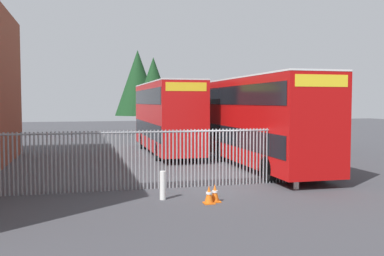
{
  "coord_description": "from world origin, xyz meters",
  "views": [
    {
      "loc": [
        -5.03,
        -15.86,
        3.24
      ],
      "look_at": [
        0.0,
        4.0,
        2.0
      ],
      "focal_mm": 40.64,
      "sensor_mm": 36.0,
      "label": 1
    }
  ],
  "objects_px": {
    "bollard_center_front": "(296,176)",
    "traffic_cone_by_gate": "(215,193)",
    "double_decker_bus_near_gate": "(261,119)",
    "double_decker_bus_behind_fence_left": "(261,114)",
    "bollard_near_left": "(163,185)",
    "double_decker_bus_behind_fence_right": "(166,115)",
    "traffic_cone_mid_forecourt": "(209,195)"
  },
  "relations": [
    {
      "from": "traffic_cone_by_gate",
      "to": "bollard_center_front",
      "type": "bearing_deg",
      "value": 19.83
    },
    {
      "from": "bollard_near_left",
      "to": "traffic_cone_by_gate",
      "type": "distance_m",
      "value": 1.75
    },
    {
      "from": "double_decker_bus_near_gate",
      "to": "bollard_center_front",
      "type": "height_order",
      "value": "double_decker_bus_near_gate"
    },
    {
      "from": "bollard_near_left",
      "to": "traffic_cone_by_gate",
      "type": "xyz_separation_m",
      "value": [
        1.57,
        -0.76,
        -0.19
      ]
    },
    {
      "from": "bollard_near_left",
      "to": "traffic_cone_mid_forecourt",
      "type": "xyz_separation_m",
      "value": [
        1.32,
        -0.94,
        -0.19
      ]
    },
    {
      "from": "bollard_center_front",
      "to": "traffic_cone_by_gate",
      "type": "xyz_separation_m",
      "value": [
        -3.57,
        -1.29,
        -0.19
      ]
    },
    {
      "from": "double_decker_bus_behind_fence_left",
      "to": "bollard_center_front",
      "type": "bearing_deg",
      "value": -107.97
    },
    {
      "from": "double_decker_bus_near_gate",
      "to": "traffic_cone_by_gate",
      "type": "bearing_deg",
      "value": -124.52
    },
    {
      "from": "double_decker_bus_behind_fence_left",
      "to": "traffic_cone_by_gate",
      "type": "relative_size",
      "value": 18.32
    },
    {
      "from": "traffic_cone_by_gate",
      "to": "traffic_cone_mid_forecourt",
      "type": "relative_size",
      "value": 1.0
    },
    {
      "from": "traffic_cone_by_gate",
      "to": "double_decker_bus_behind_fence_left",
      "type": "bearing_deg",
      "value": 61.69
    },
    {
      "from": "traffic_cone_mid_forecourt",
      "to": "double_decker_bus_behind_fence_right",
      "type": "bearing_deg",
      "value": 84.8
    },
    {
      "from": "double_decker_bus_near_gate",
      "to": "double_decker_bus_behind_fence_left",
      "type": "relative_size",
      "value": 1.0
    },
    {
      "from": "bollard_near_left",
      "to": "traffic_cone_mid_forecourt",
      "type": "bearing_deg",
      "value": -35.41
    },
    {
      "from": "double_decker_bus_near_gate",
      "to": "double_decker_bus_behind_fence_right",
      "type": "bearing_deg",
      "value": 114.14
    },
    {
      "from": "bollard_center_front",
      "to": "double_decker_bus_behind_fence_left",
      "type": "bearing_deg",
      "value": 72.03
    },
    {
      "from": "double_decker_bus_behind_fence_left",
      "to": "bollard_center_front",
      "type": "distance_m",
      "value": 14.26
    },
    {
      "from": "double_decker_bus_near_gate",
      "to": "bollard_near_left",
      "type": "distance_m",
      "value": 8.22
    },
    {
      "from": "double_decker_bus_near_gate",
      "to": "traffic_cone_by_gate",
      "type": "distance_m",
      "value": 7.83
    },
    {
      "from": "double_decker_bus_behind_fence_left",
      "to": "bollard_center_front",
      "type": "xyz_separation_m",
      "value": [
        -4.36,
        -13.43,
        -1.95
      ]
    },
    {
      "from": "double_decker_bus_behind_fence_left",
      "to": "double_decker_bus_behind_fence_right",
      "type": "bearing_deg",
      "value": -170.11
    },
    {
      "from": "double_decker_bus_behind_fence_right",
      "to": "traffic_cone_mid_forecourt",
      "type": "distance_m",
      "value": 13.91
    },
    {
      "from": "double_decker_bus_behind_fence_right",
      "to": "bollard_near_left",
      "type": "xyz_separation_m",
      "value": [
        -2.56,
        -12.75,
        -1.95
      ]
    },
    {
      "from": "double_decker_bus_near_gate",
      "to": "bollard_near_left",
      "type": "height_order",
      "value": "double_decker_bus_near_gate"
    },
    {
      "from": "double_decker_bus_behind_fence_left",
      "to": "double_decker_bus_behind_fence_right",
      "type": "xyz_separation_m",
      "value": [
        -6.94,
        -1.21,
        0.0
      ]
    },
    {
      "from": "double_decker_bus_behind_fence_left",
      "to": "traffic_cone_by_gate",
      "type": "distance_m",
      "value": 16.86
    },
    {
      "from": "double_decker_bus_behind_fence_right",
      "to": "bollard_center_front",
      "type": "xyz_separation_m",
      "value": [
        2.58,
        -12.22,
        -1.95
      ]
    },
    {
      "from": "double_decker_bus_behind_fence_left",
      "to": "bollard_near_left",
      "type": "height_order",
      "value": "double_decker_bus_behind_fence_left"
    },
    {
      "from": "double_decker_bus_near_gate",
      "to": "traffic_cone_mid_forecourt",
      "type": "xyz_separation_m",
      "value": [
        -4.52,
        -6.38,
        -2.13
      ]
    },
    {
      "from": "double_decker_bus_behind_fence_right",
      "to": "bollard_near_left",
      "type": "distance_m",
      "value": 13.15
    },
    {
      "from": "double_decker_bus_behind_fence_right",
      "to": "bollard_near_left",
      "type": "relative_size",
      "value": 11.38
    },
    {
      "from": "double_decker_bus_behind_fence_left",
      "to": "bollard_near_left",
      "type": "xyz_separation_m",
      "value": [
        -9.5,
        -13.96,
        -1.95
      ]
    }
  ]
}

